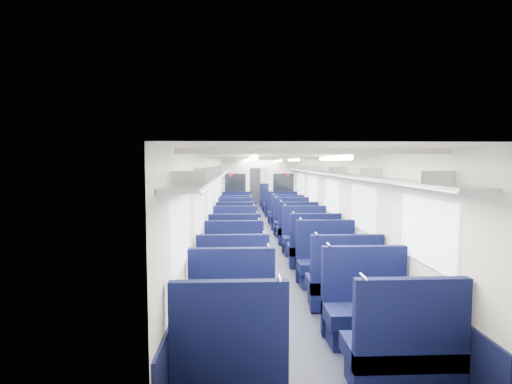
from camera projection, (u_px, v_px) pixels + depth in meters
The scene contains 41 objects.
floor at pixel (264, 235), 11.97m from camera, with size 2.80×18.00×0.01m, color black.
ceiling at pixel (264, 157), 11.79m from camera, with size 2.80×18.00×0.01m, color silver.
wall_left at pixel (217, 197), 11.82m from camera, with size 0.02×18.00×2.35m, color beige.
dado_left at pixel (218, 224), 11.88m from camera, with size 0.03×17.90×0.70m, color black.
wall_right at pixel (310, 196), 11.94m from camera, with size 0.02×18.00×2.35m, color beige.
dado_right at pixel (309, 223), 12.00m from camera, with size 0.03×17.90×0.70m, color black.
wall_far at pixel (253, 182), 20.85m from camera, with size 2.80×0.02×2.35m, color beige.
luggage_rack_left at pixel (223, 170), 11.77m from camera, with size 0.36×17.40×0.18m.
luggage_rack_right at pixel (304, 170), 11.87m from camera, with size 0.36×17.40×0.18m.
windows at pixel (265, 189), 11.41m from camera, with size 2.78×15.60×0.75m.
ceiling_fittings at pixel (264, 159), 11.54m from camera, with size 2.70×16.06×0.11m.
end_door at pixel (253, 185), 20.80m from camera, with size 0.75×0.06×2.00m, color black.
bulkhead at pixel (259, 189), 14.38m from camera, with size 2.80×0.10×2.35m.
seat_0 at pixel (230, 359), 3.69m from camera, with size 1.07×0.59×1.19m.
seat_1 at pixel (403, 355), 3.77m from camera, with size 1.07×0.59×1.19m.
seat_2 at pixel (232, 315), 4.74m from camera, with size 1.07×0.59×1.19m.
seat_3 at pixel (367, 312), 4.85m from camera, with size 1.07×0.59×1.19m.
seat_4 at pixel (233, 285), 5.93m from camera, with size 1.07×0.59×1.19m.
seat_5 at pixel (344, 285), 5.92m from camera, with size 1.07×0.59×1.19m.
seat_6 at pixel (234, 266), 7.00m from camera, with size 1.07×0.59×1.19m.
seat_7 at pixel (327, 265), 7.08m from camera, with size 1.07×0.59×1.19m.
seat_8 at pixel (235, 251), 8.21m from camera, with size 1.07×0.59×1.19m.
seat_9 at pixel (314, 250), 8.29m from camera, with size 1.07×0.59×1.19m.
seat_10 at pixel (235, 240), 9.39m from camera, with size 1.07×0.59×1.19m.
seat_11 at pixel (305, 239), 9.44m from camera, with size 1.07×0.59×1.19m.
seat_12 at pixel (236, 231), 10.64m from camera, with size 1.07×0.59×1.19m.
seat_13 at pixel (297, 231), 10.65m from camera, with size 1.07×0.59×1.19m.
seat_14 at pixel (236, 225), 11.68m from camera, with size 1.07×0.59×1.19m.
seat_15 at pixel (292, 224), 11.78m from camera, with size 1.07×0.59×1.19m.
seat_16 at pixel (236, 219), 12.75m from camera, with size 1.07×0.59×1.19m.
seat_17 at pixel (287, 219), 12.93m from camera, with size 1.07×0.59×1.19m.
seat_18 at pixel (237, 214), 14.09m from camera, with size 1.07×0.59×1.19m.
seat_19 at pixel (283, 214), 14.14m from camera, with size 1.07×0.59×1.19m.
seat_20 at pixel (237, 208), 16.06m from camera, with size 1.07×0.59×1.19m.
seat_21 at pixel (278, 207), 16.12m from camera, with size 1.07×0.59×1.19m.
seat_22 at pixel (237, 205), 17.19m from camera, with size 1.07×0.59×1.19m.
seat_23 at pixel (275, 205), 17.19m from camera, with size 1.07×0.59×1.19m.
seat_24 at pixel (237, 202), 18.25m from camera, with size 1.07×0.59×1.19m.
seat_25 at pixel (273, 202), 18.35m from camera, with size 1.07×0.59×1.19m.
seat_26 at pixel (237, 200), 19.51m from camera, with size 1.07×0.59×1.19m.
seat_27 at pixel (271, 199), 19.58m from camera, with size 1.07×0.59×1.19m.
Camera 1 is at (-0.74, -11.82, 2.20)m, focal length 27.69 mm.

